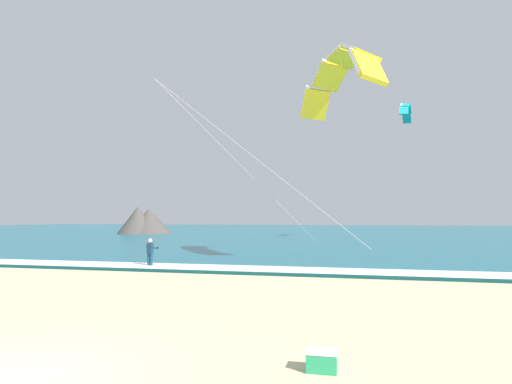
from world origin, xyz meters
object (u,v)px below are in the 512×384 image
(cooler_box, at_px, (322,361))
(kite_distant, at_px, (406,110))
(kitesurfer, at_px, (150,252))
(kite_primary, at_px, (341,73))
(surfboard, at_px, (150,269))

(cooler_box, bearing_deg, kite_distant, 82.72)
(kitesurfer, height_order, kite_distant, kite_distant)
(kite_primary, bearing_deg, surfboard, -153.54)
(kite_primary, bearing_deg, cooler_box, -88.73)
(cooler_box, bearing_deg, kite_primary, 91.27)
(kite_primary, height_order, kite_distant, kite_distant)
(kitesurfer, height_order, kite_primary, kite_primary)
(kite_primary, bearing_deg, kitesurfer, -153.61)
(kite_distant, height_order, cooler_box, kite_distant)
(kite_distant, bearing_deg, kitesurfer, -117.34)
(kite_primary, bearing_deg, kite_distant, 76.80)
(kitesurfer, xyz_separation_m, cooler_box, (10.50, -13.89, -0.74))
(kitesurfer, xyz_separation_m, kite_distant, (16.31, 31.55, 14.36))
(surfboard, distance_m, kite_primary, 16.24)
(surfboard, bearing_deg, kite_distant, 62.67)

